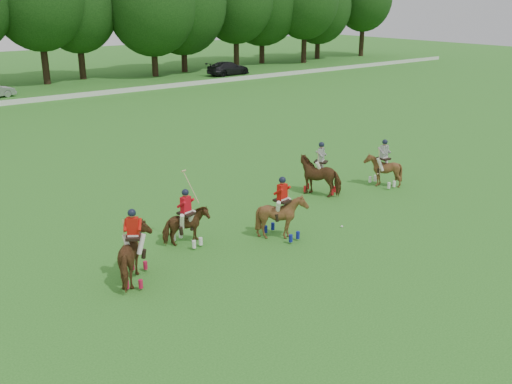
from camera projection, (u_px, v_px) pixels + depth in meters
ground at (331, 261)px, 19.69m from camera, size 180.00×180.00×0.00m
boundary_rail at (10, 102)px, 47.98m from camera, size 120.00×0.10×0.44m
car_right at (228, 68)px, 66.09m from camera, size 5.49×2.57×1.55m
polo_red_a at (135, 255)px, 18.06m from camera, size 1.96×2.28×2.46m
polo_red_b at (187, 226)px, 20.78m from camera, size 1.65×1.50×2.70m
polo_red_c at (282, 216)px, 21.35m from camera, size 1.60×1.75×2.41m
polo_stripe_a at (320, 175)px, 26.17m from camera, size 1.89×2.28×2.45m
polo_stripe_b at (383, 170)px, 27.25m from camera, size 1.28×1.44×2.30m
polo_ball at (342, 226)px, 22.55m from camera, size 0.09×0.09×0.09m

